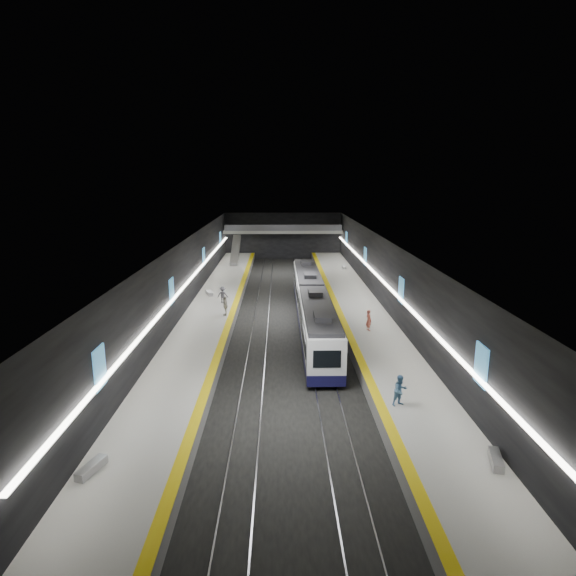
{
  "coord_description": "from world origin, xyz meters",
  "views": [
    {
      "loc": [
        -0.6,
        -48.37,
        14.14
      ],
      "look_at": [
        0.29,
        2.79,
        2.2
      ],
      "focal_mm": 30.0,
      "sensor_mm": 36.0,
      "label": 1
    }
  ],
  "objects_px": {
    "bench_right_far": "(344,267)",
    "passenger_right_b": "(400,391)",
    "train": "(312,303)",
    "bench_left_near": "(91,468)",
    "passenger_left_a": "(225,306)",
    "passenger_left_b": "(223,295)",
    "bench_right_near": "(496,460)",
    "passenger_right_a": "(369,320)",
    "bench_left_far": "(209,293)",
    "escalator": "(235,250)"
  },
  "relations": [
    {
      "from": "bench_right_near",
      "to": "bench_left_near",
      "type": "bearing_deg",
      "value": -164.38
    },
    {
      "from": "bench_left_near",
      "to": "passenger_left_a",
      "type": "bearing_deg",
      "value": 100.36
    },
    {
      "from": "passenger_right_a",
      "to": "passenger_right_b",
      "type": "bearing_deg",
      "value": 155.74
    },
    {
      "from": "escalator",
      "to": "passenger_right_a",
      "type": "height_order",
      "value": "escalator"
    },
    {
      "from": "bench_right_far",
      "to": "passenger_right_b",
      "type": "distance_m",
      "value": 43.0
    },
    {
      "from": "bench_left_near",
      "to": "passenger_left_b",
      "type": "height_order",
      "value": "passenger_left_b"
    },
    {
      "from": "train",
      "to": "bench_left_far",
      "type": "xyz_separation_m",
      "value": [
        -11.12,
        8.18,
        -0.97
      ]
    },
    {
      "from": "escalator",
      "to": "passenger_right_a",
      "type": "bearing_deg",
      "value": -67.08
    },
    {
      "from": "escalator",
      "to": "bench_right_far",
      "type": "height_order",
      "value": "escalator"
    },
    {
      "from": "bench_right_far",
      "to": "passenger_left_a",
      "type": "bearing_deg",
      "value": -121.66
    },
    {
      "from": "bench_left_near",
      "to": "bench_right_near",
      "type": "distance_m",
      "value": 18.67
    },
    {
      "from": "passenger_right_a",
      "to": "passenger_left_b",
      "type": "height_order",
      "value": "passenger_right_a"
    },
    {
      "from": "bench_right_far",
      "to": "passenger_right_b",
      "type": "relative_size",
      "value": 0.87
    },
    {
      "from": "bench_left_far",
      "to": "passenger_right_a",
      "type": "distance_m",
      "value": 20.51
    },
    {
      "from": "bench_left_near",
      "to": "bench_right_near",
      "type": "height_order",
      "value": "bench_left_near"
    },
    {
      "from": "bench_left_near",
      "to": "bench_left_far",
      "type": "relative_size",
      "value": 0.95
    },
    {
      "from": "passenger_right_a",
      "to": "passenger_left_b",
      "type": "xyz_separation_m",
      "value": [
        -13.75,
        9.57,
        -0.03
      ]
    },
    {
      "from": "passenger_right_b",
      "to": "passenger_left_a",
      "type": "relative_size",
      "value": 0.98
    },
    {
      "from": "bench_right_far",
      "to": "passenger_left_a",
      "type": "height_order",
      "value": "passenger_left_a"
    },
    {
      "from": "bench_left_near",
      "to": "passenger_right_a",
      "type": "xyz_separation_m",
      "value": [
        16.3,
        20.31,
        0.71
      ]
    },
    {
      "from": "bench_left_far",
      "to": "passenger_left_b",
      "type": "relative_size",
      "value": 1.02
    },
    {
      "from": "passenger_right_b",
      "to": "passenger_left_b",
      "type": "xyz_separation_m",
      "value": [
        -13.05,
        23.6,
        -0.05
      ]
    },
    {
      "from": "bench_left_far",
      "to": "passenger_right_a",
      "type": "relative_size",
      "value": 0.99
    },
    {
      "from": "bench_right_far",
      "to": "passenger_left_b",
      "type": "relative_size",
      "value": 0.91
    },
    {
      "from": "escalator",
      "to": "train",
      "type": "bearing_deg",
      "value": -71.31
    },
    {
      "from": "passenger_right_b",
      "to": "passenger_right_a",
      "type": "bearing_deg",
      "value": 63.11
    },
    {
      "from": "escalator",
      "to": "bench_right_near",
      "type": "xyz_separation_m",
      "value": [
        16.97,
        -54.51,
        -1.69
      ]
    },
    {
      "from": "passenger_left_a",
      "to": "bench_right_far",
      "type": "bearing_deg",
      "value": 143.14
    },
    {
      "from": "bench_right_near",
      "to": "passenger_right_b",
      "type": "relative_size",
      "value": 0.92
    },
    {
      "from": "train",
      "to": "passenger_right_a",
      "type": "bearing_deg",
      "value": -47.17
    },
    {
      "from": "escalator",
      "to": "bench_left_far",
      "type": "xyz_separation_m",
      "value": [
        -1.12,
        -21.38,
        -1.68
      ]
    },
    {
      "from": "passenger_right_a",
      "to": "passenger_left_a",
      "type": "distance_m",
      "value": 13.84
    },
    {
      "from": "train",
      "to": "passenger_right_a",
      "type": "height_order",
      "value": "train"
    },
    {
      "from": "bench_left_near",
      "to": "bench_left_far",
      "type": "xyz_separation_m",
      "value": [
        0.57,
        33.45,
        0.01
      ]
    },
    {
      "from": "passenger_right_a",
      "to": "bench_left_near",
      "type": "bearing_deg",
      "value": 119.83
    },
    {
      "from": "passenger_left_a",
      "to": "passenger_right_a",
      "type": "bearing_deg",
      "value": 63.87
    },
    {
      "from": "bench_right_far",
      "to": "passenger_left_a",
      "type": "xyz_separation_m",
      "value": [
        -14.62,
        -24.03,
        0.76
      ]
    },
    {
      "from": "bench_left_far",
      "to": "passenger_left_a",
      "type": "relative_size",
      "value": 0.95
    },
    {
      "from": "passenger_left_a",
      "to": "passenger_left_b",
      "type": "height_order",
      "value": "passenger_left_a"
    },
    {
      "from": "bench_left_near",
      "to": "bench_right_far",
      "type": "xyz_separation_m",
      "value": [
        17.95,
        49.2,
        -0.01
      ]
    },
    {
      "from": "train",
      "to": "escalator",
      "type": "height_order",
      "value": "escalator"
    },
    {
      "from": "escalator",
      "to": "passenger_left_b",
      "type": "relative_size",
      "value": 4.5
    },
    {
      "from": "train",
      "to": "bench_right_far",
      "type": "distance_m",
      "value": 24.76
    },
    {
      "from": "train",
      "to": "bench_left_far",
      "type": "bearing_deg",
      "value": 143.66
    },
    {
      "from": "passenger_left_a",
      "to": "passenger_left_b",
      "type": "distance_m",
      "value": 4.77
    },
    {
      "from": "train",
      "to": "bench_left_near",
      "type": "relative_size",
      "value": 17.33
    },
    {
      "from": "passenger_left_a",
      "to": "passenger_left_b",
      "type": "bearing_deg",
      "value": -176.02
    },
    {
      "from": "bench_right_far",
      "to": "bench_right_near",
      "type": "bearing_deg",
      "value": -89.51
    },
    {
      "from": "train",
      "to": "bench_right_far",
      "type": "height_order",
      "value": "train"
    },
    {
      "from": "passenger_left_a",
      "to": "passenger_left_b",
      "type": "relative_size",
      "value": 1.08
    }
  ]
}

